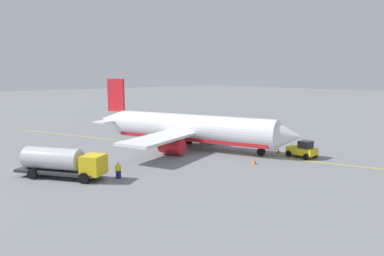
% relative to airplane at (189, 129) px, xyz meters
% --- Properties ---
extents(ground_plane, '(400.00, 400.00, 0.00)m').
position_rel_airplane_xyz_m(ground_plane, '(0.43, 0.16, -2.80)').
color(ground_plane, slate).
extents(airplane, '(31.92, 26.44, 9.95)m').
position_rel_airplane_xyz_m(airplane, '(0.00, 0.00, 0.00)').
color(airplane, white).
rests_on(airplane, ground).
extents(fuel_tanker, '(9.47, 7.37, 3.15)m').
position_rel_airplane_xyz_m(fuel_tanker, '(3.24, -20.30, -1.08)').
color(fuel_tanker, '#2D2D33').
rests_on(fuel_tanker, ground).
extents(pushback_tug, '(3.61, 2.32, 2.20)m').
position_rel_airplane_xyz_m(pushback_tug, '(14.26, 7.16, -1.79)').
color(pushback_tug, yellow).
rests_on(pushback_tug, ground).
extents(refueling_worker, '(0.47, 0.59, 1.71)m').
position_rel_airplane_xyz_m(refueling_worker, '(7.32, -16.00, -1.98)').
color(refueling_worker, navy).
rests_on(refueling_worker, ground).
extents(safety_cone_nose, '(0.54, 0.54, 0.60)m').
position_rel_airplane_xyz_m(safety_cone_nose, '(12.52, -0.37, -2.50)').
color(safety_cone_nose, '#F2590F').
rests_on(safety_cone_nose, ground).
extents(safety_cone_wingtip, '(0.56, 0.56, 0.62)m').
position_rel_airplane_xyz_m(safety_cone_wingtip, '(10.72, 6.83, -2.49)').
color(safety_cone_wingtip, '#F2590F').
rests_on(safety_cone_wingtip, ground).
extents(taxi_line_marking, '(70.61, 26.05, 0.01)m').
position_rel_airplane_xyz_m(taxi_line_marking, '(0.43, 0.16, -2.79)').
color(taxi_line_marking, yellow).
rests_on(taxi_line_marking, ground).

